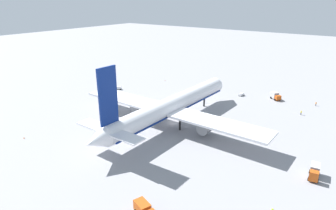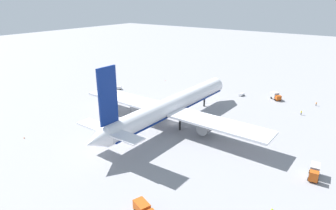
{
  "view_description": "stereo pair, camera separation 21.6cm",
  "coord_description": "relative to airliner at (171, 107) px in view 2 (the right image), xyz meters",
  "views": [
    {
      "loc": [
        -76.62,
        -53.46,
        41.08
      ],
      "look_at": [
        -2.99,
        -0.08,
        7.65
      ],
      "focal_mm": 31.45,
      "sensor_mm": 36.0,
      "label": 1
    },
    {
      "loc": [
        -76.49,
        -53.63,
        41.08
      ],
      "look_at": [
        -2.99,
        -0.08,
        7.65
      ],
      "focal_mm": 31.45,
      "sensor_mm": 36.0,
      "label": 2
    }
  ],
  "objects": [
    {
      "name": "ground_plane",
      "position": [
        1.42,
        0.12,
        -6.59
      ],
      "size": [
        600.0,
        600.0,
        0.0
      ],
      "primitive_type": "plane",
      "color": "gray"
    },
    {
      "name": "service_truck_0",
      "position": [
        -39.47,
        -21.71,
        -5.13
      ],
      "size": [
        3.98,
        6.12,
        2.61
      ],
      "color": "#BF4C14",
      "rests_on": "ground"
    },
    {
      "name": "traffic_cone_1",
      "position": [
        -35.21,
        30.61,
        -6.31
      ],
      "size": [
        0.36,
        0.36,
        0.55
      ],
      "primitive_type": "cone",
      "color": "orange",
      "rests_on": "ground"
    },
    {
      "name": "service_truck_4",
      "position": [
        -5.24,
        -46.19,
        -4.9
      ],
      "size": [
        5.71,
        2.84,
        3.09
      ],
      "color": "#BF4C14",
      "rests_on": "ground"
    },
    {
      "name": "baggage_cart_2",
      "position": [
        44.09,
        -7.12,
        -5.94
      ],
      "size": [
        3.36,
        2.01,
        1.15
      ],
      "color": "gray",
      "rests_on": "ground"
    },
    {
      "name": "baggage_cart_1",
      "position": [
        18.91,
        43.62,
        -5.79
      ],
      "size": [
        2.37,
        3.27,
        1.45
      ],
      "color": "gray",
      "rests_on": "ground"
    },
    {
      "name": "airliner",
      "position": [
        0.0,
        0.0,
        0.0
      ],
      "size": [
        71.45,
        70.18,
        25.03
      ],
      "color": "white",
      "rests_on": "ground"
    },
    {
      "name": "ground_worker_4",
      "position": [
        49.51,
        -36.37,
        -5.76
      ],
      "size": [
        0.56,
        0.56,
        1.64
      ],
      "color": "#3F3F47",
      "rests_on": "ground"
    },
    {
      "name": "service_truck_1",
      "position": [
        47.85,
        -20.65,
        -4.98
      ],
      "size": [
        4.82,
        5.19,
        3.04
      ],
      "color": "#BF4C14",
      "rests_on": "ground"
    },
    {
      "name": "traffic_cone_0",
      "position": [
        44.1,
        35.1,
        -6.31
      ],
      "size": [
        0.36,
        0.36,
        0.55
      ],
      "primitive_type": "cone",
      "color": "orange",
      "rests_on": "ground"
    },
    {
      "name": "ground_worker_0",
      "position": [
        35.73,
        -33.87,
        -5.72
      ],
      "size": [
        0.56,
        0.56,
        1.71
      ],
      "color": "#3F3F47",
      "rests_on": "ground"
    }
  ]
}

